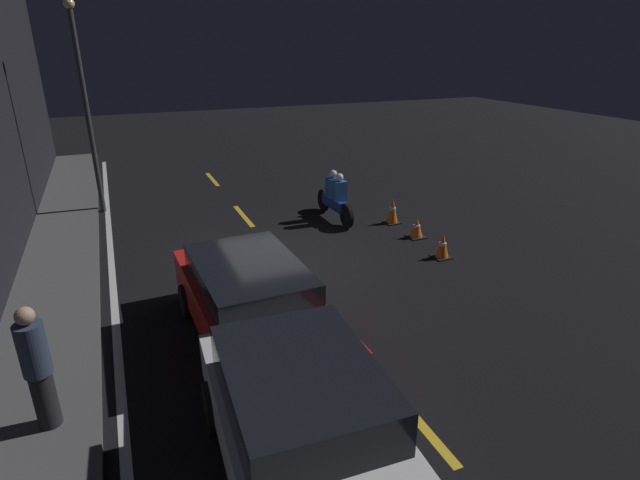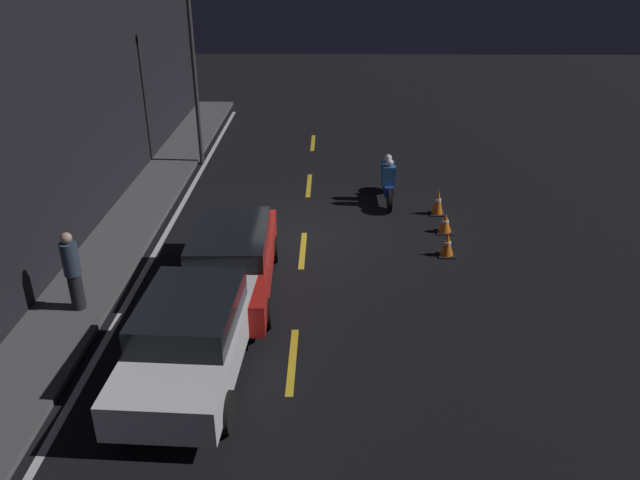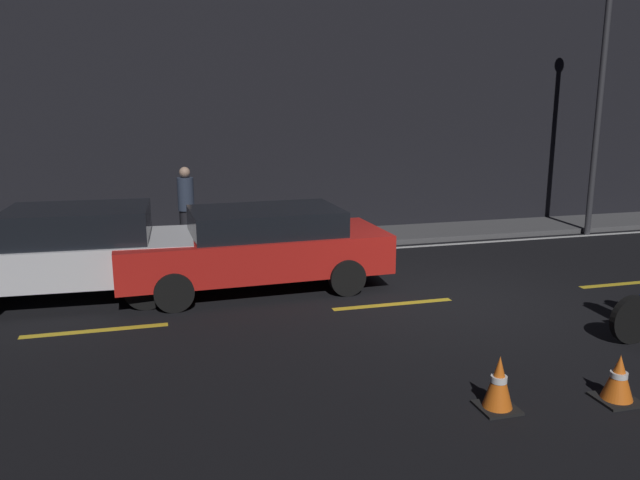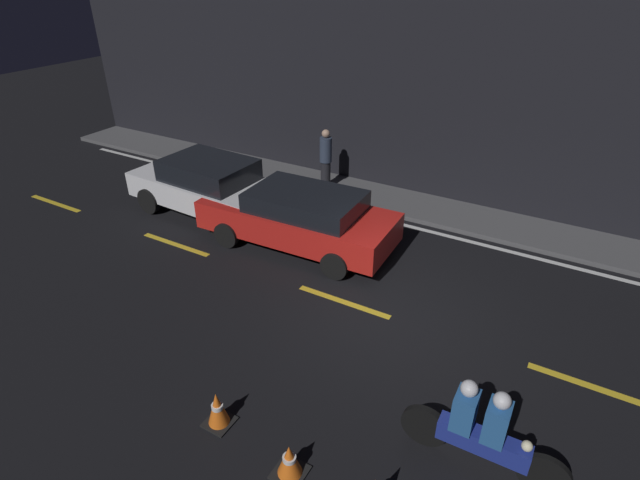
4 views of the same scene
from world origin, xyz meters
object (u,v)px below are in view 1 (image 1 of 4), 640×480
(traffic_cone_near, at_px, (442,246))
(street_lamp, at_px, (85,99))
(taxi_red, at_px, (253,302))
(traffic_cone_mid, at_px, (417,228))
(motorcycle, at_px, (335,197))
(traffic_cone_far, at_px, (393,211))
(pedestrian, at_px, (37,367))
(sedan_white, at_px, (305,425))

(traffic_cone_near, xyz_separation_m, street_lamp, (6.74, 7.26, 2.95))
(taxi_red, distance_m, traffic_cone_mid, 6.04)
(taxi_red, distance_m, traffic_cone_near, 5.31)
(traffic_cone_mid, bearing_deg, motorcycle, 33.39)
(motorcycle, relative_size, traffic_cone_mid, 4.19)
(taxi_red, bearing_deg, traffic_cone_far, 127.70)
(motorcycle, height_order, street_lamp, street_lamp)
(traffic_cone_near, relative_size, traffic_cone_far, 0.83)
(traffic_cone_near, distance_m, pedestrian, 8.48)
(motorcycle, relative_size, street_lamp, 0.38)
(traffic_cone_far, height_order, pedestrian, pedestrian)
(sedan_white, relative_size, motorcycle, 1.85)
(traffic_cone_far, relative_size, street_lamp, 0.12)
(traffic_cone_mid, bearing_deg, pedestrian, 116.47)
(motorcycle, xyz_separation_m, traffic_cone_mid, (-2.07, -1.36, -0.40))
(traffic_cone_near, bearing_deg, street_lamp, 47.14)
(taxi_red, height_order, street_lamp, street_lamp)
(sedan_white, relative_size, traffic_cone_near, 6.87)
(sedan_white, xyz_separation_m, street_lamp, (11.46, 2.01, 2.43))
(taxi_red, bearing_deg, sedan_white, -6.64)
(taxi_red, xyz_separation_m, motorcycle, (5.14, -3.81, -0.09))
(traffic_cone_mid, bearing_deg, traffic_cone_far, 0.74)
(traffic_cone_far, relative_size, pedestrian, 0.42)
(taxi_red, bearing_deg, pedestrian, -73.59)
(motorcycle, relative_size, traffic_cone_far, 3.09)
(street_lamp, bearing_deg, motorcycle, -118.70)
(traffic_cone_far, distance_m, street_lamp, 8.99)
(street_lamp, bearing_deg, traffic_cone_near, -132.86)
(taxi_red, relative_size, traffic_cone_far, 6.42)
(taxi_red, bearing_deg, street_lamp, -166.98)
(motorcycle, bearing_deg, street_lamp, 60.40)
(sedan_white, bearing_deg, traffic_cone_mid, 140.90)
(sedan_white, distance_m, taxi_red, 3.01)
(motorcycle, distance_m, traffic_cone_far, 1.63)
(motorcycle, distance_m, street_lamp, 7.38)
(taxi_red, relative_size, street_lamp, 0.80)
(traffic_cone_mid, bearing_deg, traffic_cone_near, 172.75)
(taxi_red, distance_m, street_lamp, 9.11)
(sedan_white, relative_size, traffic_cone_far, 5.71)
(motorcycle, distance_m, traffic_cone_near, 3.63)
(traffic_cone_near, distance_m, street_lamp, 10.33)
(motorcycle, xyz_separation_m, traffic_cone_far, (-0.87, -1.35, -0.31))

